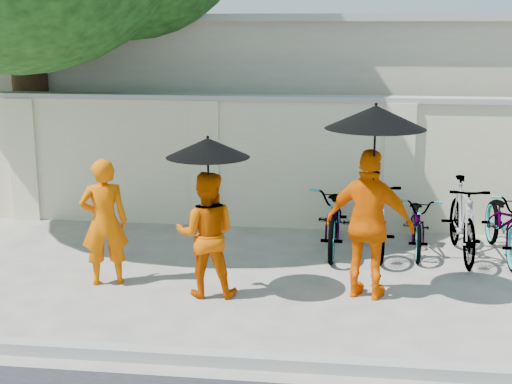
# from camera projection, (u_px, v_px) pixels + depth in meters

# --- Properties ---
(ground) EXTENTS (80.00, 80.00, 0.00)m
(ground) POSITION_uv_depth(u_px,v_px,m) (239.00, 298.00, 8.37)
(ground) COLOR #B2A796
(kerb) EXTENTS (40.00, 0.16, 0.12)m
(kerb) POSITION_uv_depth(u_px,v_px,m) (212.00, 358.00, 6.72)
(kerb) COLOR #9B9A95
(kerb) RESTS_ON ground
(compound_wall) EXTENTS (20.00, 0.30, 2.00)m
(compound_wall) POSITION_uv_depth(u_px,v_px,m) (333.00, 166.00, 11.11)
(compound_wall) COLOR beige
(compound_wall) RESTS_ON ground
(building_behind) EXTENTS (14.00, 6.00, 3.20)m
(building_behind) POSITION_uv_depth(u_px,v_px,m) (387.00, 103.00, 14.52)
(building_behind) COLOR beige
(building_behind) RESTS_ON ground
(monk_left) EXTENTS (0.67, 0.56, 1.58)m
(monk_left) POSITION_uv_depth(u_px,v_px,m) (104.00, 222.00, 8.69)
(monk_left) COLOR #E55E00
(monk_left) RESTS_ON ground
(monk_center) EXTENTS (0.77, 0.63, 1.49)m
(monk_center) POSITION_uv_depth(u_px,v_px,m) (206.00, 234.00, 8.32)
(monk_center) COLOR #CE4E00
(monk_center) RESTS_ON ground
(parasol_center) EXTENTS (0.96, 0.96, 1.05)m
(parasol_center) POSITION_uv_depth(u_px,v_px,m) (208.00, 148.00, 8.00)
(parasol_center) COLOR black
(parasol_center) RESTS_ON ground
(monk_right) EXTENTS (1.11, 0.71, 1.76)m
(monk_right) POSITION_uv_depth(u_px,v_px,m) (370.00, 225.00, 8.22)
(monk_right) COLOR #EE6200
(monk_right) RESTS_ON ground
(parasol_right) EXTENTS (1.13, 1.13, 1.27)m
(parasol_right) POSITION_uv_depth(u_px,v_px,m) (376.00, 117.00, 7.86)
(parasol_right) COLOR black
(parasol_right) RESTS_ON ground
(bike_0) EXTENTS (0.73, 1.93, 1.00)m
(bike_0) POSITION_uv_depth(u_px,v_px,m) (336.00, 216.00, 10.06)
(bike_0) COLOR #9A99A0
(bike_0) RESTS_ON ground
(bike_1) EXTENTS (0.63, 1.87, 1.10)m
(bike_1) POSITION_uv_depth(u_px,v_px,m) (377.00, 215.00, 9.95)
(bike_1) COLOR #9A99A0
(bike_1) RESTS_ON ground
(bike_2) EXTENTS (0.64, 1.65, 0.86)m
(bike_2) POSITION_uv_depth(u_px,v_px,m) (418.00, 222.00, 10.02)
(bike_2) COLOR #9A99A0
(bike_2) RESTS_ON ground
(bike_3) EXTENTS (0.56, 1.83, 1.09)m
(bike_3) POSITION_uv_depth(u_px,v_px,m) (462.00, 219.00, 9.74)
(bike_3) COLOR #9A99A0
(bike_3) RESTS_ON ground
(bike_4) EXTENTS (0.73, 1.91, 0.99)m
(bike_4) POSITION_uv_depth(u_px,v_px,m) (504.00, 223.00, 9.76)
(bike_4) COLOR #9A99A0
(bike_4) RESTS_ON ground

